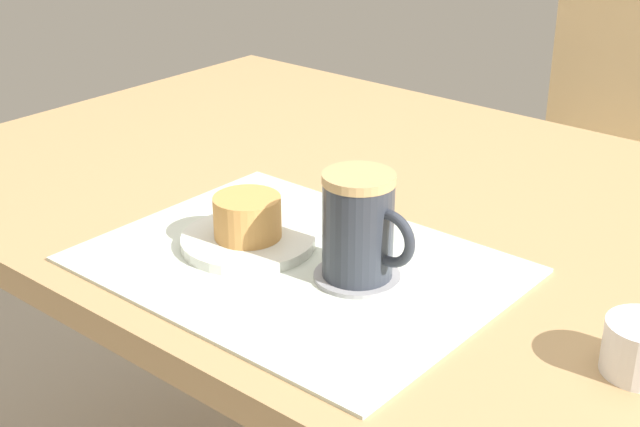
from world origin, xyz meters
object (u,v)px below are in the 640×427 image
Objects in this scene: pastry_plate at (248,241)px; coffee_mug at (360,226)px; pastry at (247,217)px; wooden_chair at (617,184)px; dining_table at (389,248)px.

coffee_mug reaches higher than pastry_plate.
pastry is (0.00, 0.00, 0.03)m from pastry_plate.
pastry_plate is 0.16m from coffee_mug.
wooden_chair is 12.16× the size of pastry.
dining_table is 0.24m from pastry_plate.
pastry_plate is (-0.05, -0.97, 0.22)m from wooden_chair.
pastry is (-0.04, -0.22, 0.11)m from dining_table.
dining_table is at bearing 79.53° from pastry_plate.
coffee_mug is at bearing -62.50° from dining_table.
dining_table is 17.14× the size of pastry.
coffee_mug reaches higher than dining_table.
dining_table is 0.77m from wooden_chair.
pastry reaches higher than pastry_plate.
wooden_chair reaches higher than pastry.
pastry is at bearing 0.00° from pastry_plate.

